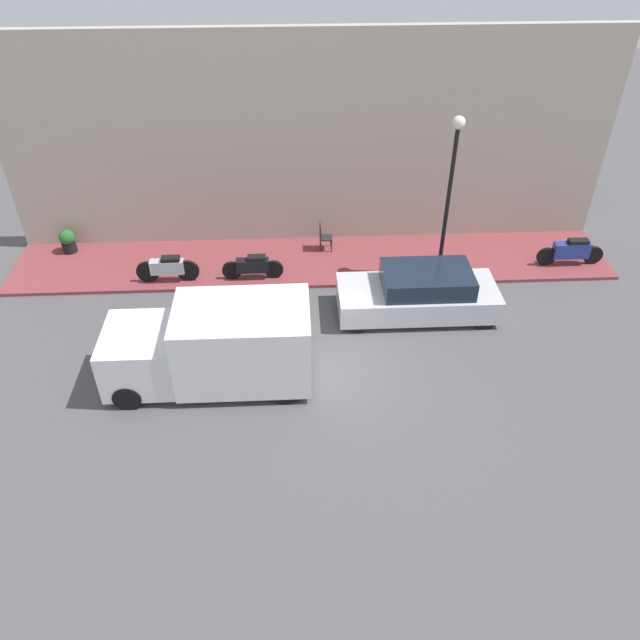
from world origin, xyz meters
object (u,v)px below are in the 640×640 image
Objects in this scene: streetlamp at (452,174)px; potted_plant at (68,240)px; motorcycle_blue at (571,251)px; cafe_chair at (323,235)px; parked_car at (420,293)px; motorcycle_black at (253,266)px; scooter_silver at (168,268)px; delivery_van at (212,346)px.

streetlamp is 12.02m from potted_plant.
motorcycle_blue is 2.29× the size of cafe_chair.
parked_car reaches higher than cafe_chair.
cafe_chair reaches higher than motorcycle_black.
scooter_silver reaches higher than motorcycle_black.
scooter_silver is 3.89m from potted_plant.
parked_car is 11.21m from potted_plant.
cafe_chair is (3.42, 2.47, -0.05)m from parked_car.
scooter_silver is (4.29, 1.73, -0.49)m from delivery_van.
parked_car is 5.98m from delivery_van.
potted_plant is 8.12m from cafe_chair.
delivery_van reaches higher than scooter_silver.
parked_car is 0.90× the size of streetlamp.
potted_plant is (6.14, 5.15, -0.54)m from delivery_van.
parked_car reaches higher than potted_plant.
scooter_silver is at bearing 90.55° from motorcycle_black.
motorcycle_black is at bearing -107.16° from potted_plant.
motorcycle_black is (1.84, 4.66, -0.14)m from parked_car.
scooter_silver is at bearing 89.73° from streetlamp.
parked_car is 2.13× the size of motorcycle_blue.
delivery_van is 2.62× the size of scooter_silver.
cafe_chair is at bearing 64.29° from streetlamp.
delivery_van is 4.41m from motorcycle_black.
potted_plant is (1.89, 11.52, -2.84)m from streetlamp.
motorcycle_blue is at bearing -85.04° from streetlamp.
parked_car is 2.41× the size of motorcycle_black.
scooter_silver is (1.82, 7.17, -0.10)m from parked_car.
scooter_silver is at bearing 22.02° from delivery_van.
parked_car reaches higher than scooter_silver.
delivery_van is 2.66× the size of motorcycle_black.
motorcycle_black is 2.03× the size of cafe_chair.
motorcycle_blue is at bearing -67.18° from parked_car.
motorcycle_black is 2.51m from scooter_silver.
streetlamp is at bearing -115.71° from cafe_chair.
scooter_silver is (-0.02, 2.51, 0.04)m from motorcycle_black.
parked_car is at bearing -111.59° from motorcycle_black.
scooter_silver is at bearing 75.76° from parked_car.
delivery_van is 11.50m from motorcycle_blue.
cafe_chair reaches higher than potted_plant.
motorcycle_blue is (2.14, -5.09, -0.09)m from parked_car.
motorcycle_blue is at bearing -88.25° from motorcycle_black.
motorcycle_blue is at bearing -66.34° from delivery_van.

